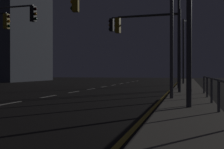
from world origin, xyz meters
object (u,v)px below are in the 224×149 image
(traffic_light_far_left, at_px, (149,35))
(street_lamp_mid_block, at_px, (180,27))
(traffic_light_far_center, at_px, (147,34))
(traffic_light_near_left, at_px, (126,16))
(street_lamp_median, at_px, (184,45))

(traffic_light_far_left, xyz_separation_m, street_lamp_mid_block, (1.77, 4.81, 1.02))
(traffic_light_far_center, height_order, traffic_light_near_left, traffic_light_far_center)
(street_lamp_mid_block, bearing_deg, street_lamp_median, 88.68)
(traffic_light_far_center, distance_m, traffic_light_far_left, 3.75)
(traffic_light_far_left, bearing_deg, street_lamp_median, 82.32)
(traffic_light_far_center, height_order, traffic_light_far_left, traffic_light_far_center)
(street_lamp_median, bearing_deg, traffic_light_near_left, -97.08)
(street_lamp_median, bearing_deg, street_lamp_mid_block, -91.32)
(traffic_light_far_center, relative_size, traffic_light_near_left, 1.04)
(traffic_light_far_left, bearing_deg, traffic_light_far_center, 98.27)
(traffic_light_far_center, distance_m, street_lamp_mid_block, 2.63)
(traffic_light_far_center, distance_m, street_lamp_median, 11.48)
(traffic_light_far_left, relative_size, street_lamp_median, 0.73)
(traffic_light_near_left, height_order, street_lamp_mid_block, street_lamp_mid_block)
(traffic_light_far_left, height_order, street_lamp_mid_block, street_lamp_mid_block)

